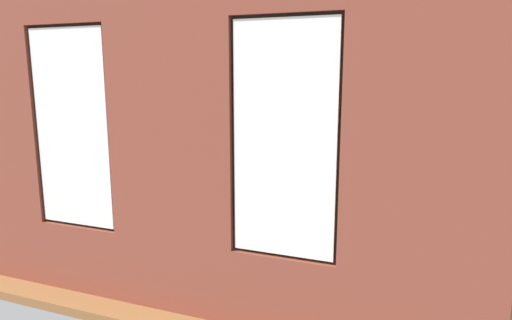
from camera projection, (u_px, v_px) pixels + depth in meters
name	position (u px, v px, depth m)	size (l,w,h in m)	color
ground_plane	(268.00, 229.00, 7.07)	(6.42, 6.17, 0.10)	brown
brick_wall_with_windows	(170.00, 138.00, 4.26)	(5.82, 0.30, 3.51)	brown
white_wall_right	(102.00, 108.00, 7.56)	(0.10, 5.17, 3.51)	white
couch_by_window	(146.00, 245.00, 5.40)	(1.92, 0.87, 0.80)	black
couch_left	(420.00, 223.00, 6.18)	(0.94, 1.80, 0.80)	black
coffee_table	(270.00, 195.00, 7.45)	(1.24, 0.73, 0.41)	#A87547
cup_ceramic	(292.00, 189.00, 7.43)	(0.09, 0.09, 0.11)	#B23D38
candle_jar	(273.00, 191.00, 7.30)	(0.08, 0.08, 0.12)	#B7333D
table_plant_small	(263.00, 184.00, 7.56)	(0.11, 0.11, 0.19)	brown
remote_gray	(246.00, 191.00, 7.47)	(0.05, 0.17, 0.02)	#59595B
remote_black	(270.00, 192.00, 7.44)	(0.05, 0.17, 0.02)	black
media_console	(119.00, 196.00, 7.66)	(1.04, 0.42, 0.57)	black
tv_flatscreen	(117.00, 161.00, 7.55)	(0.91, 0.20, 0.63)	black
papasan_chair	(285.00, 173.00, 8.73)	(1.10, 1.10, 0.69)	olive
potted_plant_near_tv	(105.00, 199.00, 6.53)	(0.91, 0.96, 1.19)	#9E5638
potted_plant_foreground_right	(200.00, 150.00, 9.59)	(0.92, 1.04, 1.51)	gray
potted_plant_corner_near_left	(434.00, 173.00, 8.01)	(0.65, 0.65, 0.89)	brown
potted_plant_corner_far_left	(434.00, 246.00, 4.08)	(0.77, 0.84, 1.21)	#47423D
potted_plant_between_couches	(257.00, 241.00, 4.91)	(1.00, 0.98, 1.07)	gray
potted_plant_by_left_couch	(398.00, 190.00, 7.52)	(0.36, 0.36, 0.62)	brown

